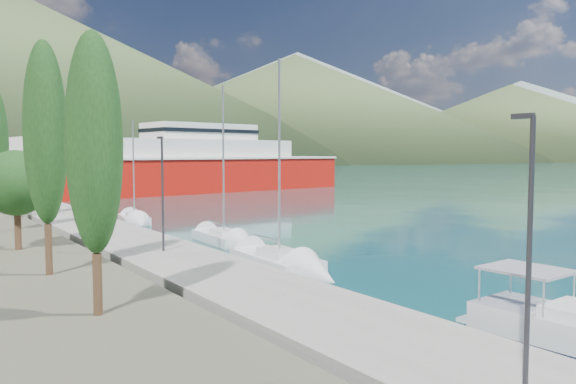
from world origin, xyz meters
TOP-DOWN VIEW (x-y plane):
  - ground at (0.00, 120.00)m, footprint 1400.00×1400.00m
  - quay at (-9.00, 26.00)m, footprint 5.00×88.00m
  - hills_far at (138.59, 618.73)m, footprint 1480.00×900.00m
  - hills_near at (98.04, 372.50)m, footprint 1010.00×520.00m
  - lamp_posts at (-9.00, 14.10)m, footprint 0.15×46.94m
  - sailboat_near at (-4.57, 6.69)m, footprint 2.81×8.22m
  - sailboat_mid at (-2.88, 15.95)m, footprint 2.54×7.89m
  - sailboat_far at (-4.35, 29.80)m, footprint 3.24×6.80m
  - ferry at (12.74, 64.64)m, footprint 61.99×20.05m

SIDE VIEW (x-z plane):
  - ground at x=0.00m, z-range 0.00..0.00m
  - sailboat_far at x=-4.35m, z-range -4.52..5.08m
  - sailboat_mid at x=-2.88m, z-range -5.32..5.88m
  - sailboat_near at x=-4.57m, z-range -5.52..6.14m
  - quay at x=-9.00m, z-range 0.00..0.80m
  - ferry at x=12.74m, z-range -2.37..9.73m
  - lamp_posts at x=-9.00m, z-range 1.05..7.11m
  - hills_near at x=98.04m, z-range -8.32..106.68m
  - hills_far at x=138.59m, z-range -12.61..167.39m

